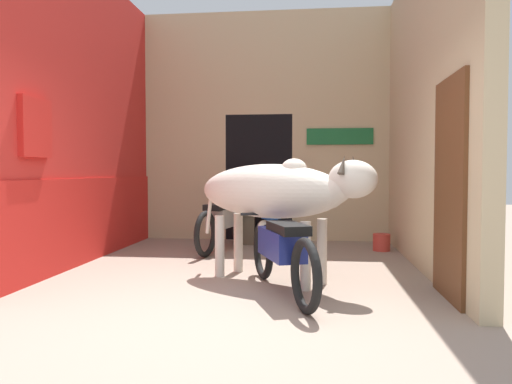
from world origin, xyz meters
TOP-DOWN VIEW (x-y plane):
  - ground_plane at (0.00, 0.00)m, footprint 30.00×30.00m
  - wall_left_shopfront at (-2.23, 2.35)m, footprint 0.25×4.71m
  - wall_back_with_doorway at (-0.04, 4.97)m, footprint 4.30×0.93m
  - wall_right_with_door at (2.23, 2.31)m, footprint 0.22×4.71m
  - cow at (0.46, 1.42)m, footprint 2.13×1.49m
  - motorcycle_near at (0.54, 0.86)m, footprint 0.87×1.97m
  - motorcycle_far at (-0.50, 3.51)m, footprint 0.66×2.01m
  - shopkeeper_seated at (-0.25, 4.23)m, footprint 0.40×0.33m
  - plastic_stool at (0.16, 4.23)m, footprint 0.33×0.33m
  - bucket at (1.90, 3.71)m, footprint 0.26×0.26m

SIDE VIEW (x-z plane):
  - ground_plane at x=0.00m, z-range 0.00..0.00m
  - bucket at x=1.90m, z-range 0.00..0.26m
  - plastic_stool at x=0.16m, z-range 0.02..0.48m
  - motorcycle_near at x=0.54m, z-range 0.06..0.82m
  - motorcycle_far at x=-0.50m, z-range 0.06..0.83m
  - shopkeeper_seated at x=-0.25m, z-range 0.03..1.21m
  - cow at x=0.46m, z-range 0.29..1.68m
  - wall_back_with_doorway at x=-0.04m, z-range -0.34..3.67m
  - wall_left_shopfront at x=-2.23m, z-range -0.07..3.94m
  - wall_right_with_door at x=2.23m, z-range -0.03..3.98m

